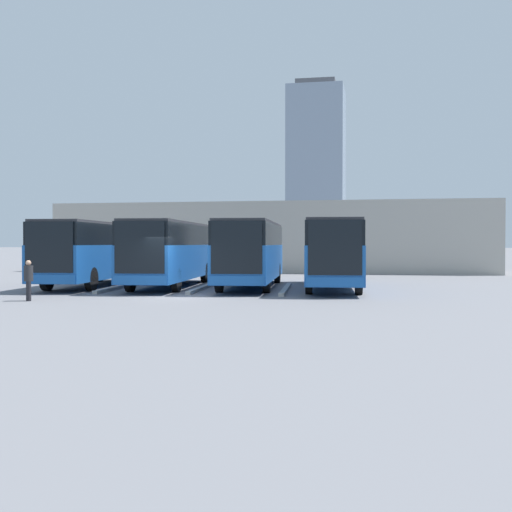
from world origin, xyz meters
TOP-DOWN VIEW (x-y plane):
  - ground_plane at (0.00, 0.00)m, footprint 600.00×600.00m
  - bus_0 at (-6.16, -5.91)m, footprint 3.50×11.79m
  - curb_divider_0 at (-4.11, -4.19)m, footprint 0.90×7.19m
  - bus_1 at (-2.05, -6.18)m, footprint 3.50×11.79m
  - curb_divider_1 at (0.00, -4.46)m, footprint 0.90×7.19m
  - bus_2 at (2.05, -5.75)m, footprint 3.50×11.79m
  - curb_divider_2 at (4.11, -4.03)m, footprint 0.90×7.19m
  - bus_3 at (6.16, -5.65)m, footprint 3.50×11.79m
  - pedestrian at (4.89, 3.01)m, footprint 0.49×0.49m
  - station_building at (0.00, -25.16)m, footprint 33.88×11.16m
  - office_tower at (15.12, -214.91)m, footprint 20.64×20.64m

SIDE VIEW (x-z plane):
  - ground_plane at x=0.00m, z-range 0.00..0.00m
  - curb_divider_0 at x=-4.11m, z-range 0.00..0.15m
  - curb_divider_1 at x=0.00m, z-range 0.00..0.15m
  - curb_divider_2 at x=4.11m, z-range 0.00..0.15m
  - pedestrian at x=4.89m, z-range 0.06..1.64m
  - bus_0 at x=-6.16m, z-range 0.19..3.49m
  - bus_1 at x=-2.05m, z-range 0.19..3.49m
  - bus_2 at x=2.05m, z-range 0.19..3.49m
  - bus_3 at x=6.16m, z-range 0.19..3.49m
  - station_building at x=0.00m, z-range 0.04..5.41m
  - office_tower at x=15.12m, z-range -0.60..61.77m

